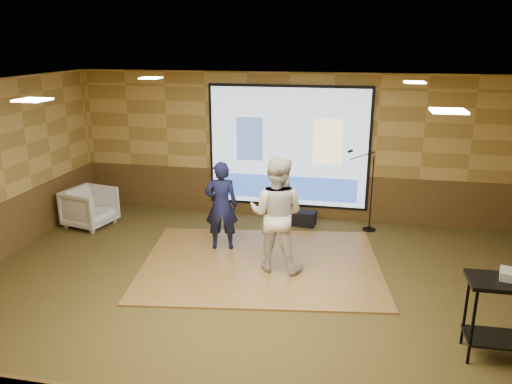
% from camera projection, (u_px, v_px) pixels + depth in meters
% --- Properties ---
extents(ground, '(9.00, 9.00, 0.00)m').
position_uv_depth(ground, '(254.00, 293.00, 7.41)').
color(ground, '#2C3217').
rests_on(ground, ground).
extents(room_shell, '(9.04, 7.04, 3.02)m').
position_uv_depth(room_shell, '(253.00, 156.00, 6.79)').
color(room_shell, '#B08F49').
rests_on(room_shell, ground).
extents(wainscot_back, '(9.00, 0.04, 0.95)m').
position_uv_depth(wainscot_back, '(287.00, 194.00, 10.52)').
color(wainscot_back, '#4F311A').
rests_on(wainscot_back, ground).
extents(projector_screen, '(3.32, 0.06, 2.52)m').
position_uv_depth(projector_screen, '(288.00, 148.00, 10.19)').
color(projector_screen, black).
rests_on(projector_screen, room_shell).
extents(downlight_nw, '(0.32, 0.32, 0.02)m').
position_uv_depth(downlight_nw, '(151.00, 78.00, 8.64)').
color(downlight_nw, '#FFE7BF').
rests_on(downlight_nw, room_shell).
extents(downlight_ne, '(0.32, 0.32, 0.02)m').
position_uv_depth(downlight_ne, '(415.00, 82.00, 7.79)').
color(downlight_ne, '#FFE7BF').
rests_on(downlight_ne, room_shell).
extents(downlight_sw, '(0.32, 0.32, 0.02)m').
position_uv_depth(downlight_sw, '(33.00, 100.00, 5.55)').
color(downlight_sw, '#FFE7BF').
rests_on(downlight_sw, room_shell).
extents(downlight_se, '(0.32, 0.32, 0.02)m').
position_uv_depth(downlight_se, '(448.00, 111.00, 4.70)').
color(downlight_se, '#FFE7BF').
rests_on(downlight_se, room_shell).
extents(dance_floor, '(4.32, 3.53, 0.03)m').
position_uv_depth(dance_floor, '(261.00, 264.00, 8.36)').
color(dance_floor, '#8E5E34').
rests_on(dance_floor, ground).
extents(player_left, '(0.65, 0.50, 1.59)m').
position_uv_depth(player_left, '(221.00, 206.00, 8.73)').
color(player_left, '#12153A').
rests_on(player_left, dance_floor).
extents(player_right, '(1.00, 0.83, 1.87)m').
position_uv_depth(player_right, '(277.00, 214.00, 7.89)').
color(player_right, silver).
rests_on(player_right, dance_floor).
extents(av_table, '(0.96, 0.50, 1.01)m').
position_uv_depth(av_table, '(509.00, 304.00, 5.71)').
color(av_table, black).
rests_on(av_table, ground).
extents(mic_stand, '(0.63, 0.26, 1.61)m').
position_uv_depth(mic_stand, '(368.00, 206.00, 9.74)').
color(mic_stand, black).
rests_on(mic_stand, ground).
extents(banquet_chair, '(1.02, 1.00, 0.78)m').
position_uv_depth(banquet_chair, '(90.00, 207.00, 9.98)').
color(banquet_chair, gray).
rests_on(banquet_chair, ground).
extents(duffel_bag, '(0.50, 0.37, 0.29)m').
position_uv_depth(duffel_bag, '(304.00, 218.00, 10.08)').
color(duffel_bag, black).
rests_on(duffel_bag, ground).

